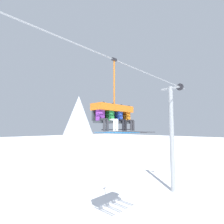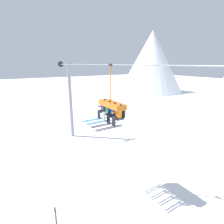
{
  "view_description": "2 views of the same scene",
  "coord_description": "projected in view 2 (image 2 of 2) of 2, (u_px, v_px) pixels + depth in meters",
  "views": [
    {
      "loc": [
        -4.11,
        -6.26,
        4.98
      ],
      "look_at": [
        1.53,
        -0.9,
        5.68
      ],
      "focal_mm": 28.0,
      "sensor_mm": 36.0,
      "label": 1
    },
    {
      "loc": [
        10.57,
        -6.19,
        8.28
      ],
      "look_at": [
        1.91,
        -0.79,
        5.43
      ],
      "focal_mm": 28.0,
      "sensor_mm": 36.0,
      "label": 2
    }
  ],
  "objects": [
    {
      "name": "trail_sign",
      "position": [
        56.0,
        219.0,
        8.57
      ],
      "size": [
        0.36,
        0.08,
        1.6
      ],
      "color": "brown",
      "rests_on": "ground_plane"
    },
    {
      "name": "skier_green",
      "position": [
        106.0,
        110.0,
        10.86
      ],
      "size": [
        0.48,
        1.7,
        1.34
      ],
      "color": "#23843D"
    },
    {
      "name": "skier_purple",
      "position": [
        102.0,
        108.0,
        11.34
      ],
      "size": [
        0.48,
        1.7,
        1.34
      ],
      "color": "purple"
    },
    {
      "name": "lift_cable",
      "position": [
        101.0,
        65.0,
        10.86
      ],
      "size": [
        19.63,
        0.05,
        0.05
      ],
      "color": "gray"
    },
    {
      "name": "ground_plane",
      "position": [
        108.0,
        170.0,
        14.02
      ],
      "size": [
        200.0,
        200.0,
        0.0
      ],
      "primitive_type": "plane",
      "color": "white"
    },
    {
      "name": "skier_blue",
      "position": [
        111.0,
        113.0,
        10.37
      ],
      "size": [
        0.48,
        1.7,
        1.34
      ],
      "color": "#2847B7"
    },
    {
      "name": "skier_orange",
      "position": [
        117.0,
        115.0,
        9.88
      ],
      "size": [
        0.48,
        1.7,
        1.34
      ],
      "color": "orange"
    },
    {
      "name": "lift_tower_near",
      "position": [
        70.0,
        99.0,
        19.49
      ],
      "size": [
        0.36,
        1.88,
        8.49
      ],
      "color": "gray",
      "rests_on": "ground_plane"
    },
    {
      "name": "mountain_peak_west",
      "position": [
        151.0,
        62.0,
        51.81
      ],
      "size": [
        18.9,
        18.9,
        17.38
      ],
      "color": "white",
      "rests_on": "ground_plane"
    },
    {
      "name": "chairlift_chair",
      "position": [
        112.0,
        106.0,
        10.64
      ],
      "size": [
        2.21,
        0.74,
        3.39
      ],
      "color": "#33383D"
    }
  ]
}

